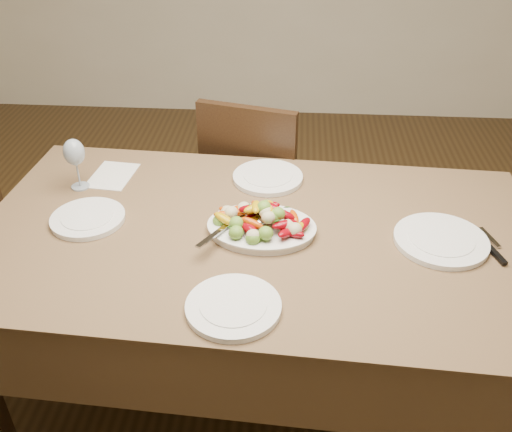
{
  "coord_description": "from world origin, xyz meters",
  "views": [
    {
      "loc": [
        0.16,
        -1.29,
        1.83
      ],
      "look_at": [
        0.05,
        0.23,
        0.82
      ],
      "focal_mm": 40.0,
      "sensor_mm": 36.0,
      "label": 1
    }
  ],
  "objects_px": {
    "plate_left": "(88,219)",
    "plate_near": "(233,307)",
    "dining_table": "(256,317)",
    "plate_right": "(441,240)",
    "chair_far": "(261,187)",
    "serving_platter": "(262,230)",
    "wine_glass": "(76,163)",
    "plate_far": "(268,178)"
  },
  "relations": [
    {
      "from": "plate_right",
      "to": "wine_glass",
      "type": "relative_size",
      "value": 1.44
    },
    {
      "from": "plate_near",
      "to": "dining_table",
      "type": "bearing_deg",
      "value": 84.67
    },
    {
      "from": "plate_left",
      "to": "plate_right",
      "type": "distance_m",
      "value": 1.16
    },
    {
      "from": "plate_far",
      "to": "plate_near",
      "type": "bearing_deg",
      "value": -94.32
    },
    {
      "from": "dining_table",
      "to": "plate_far",
      "type": "height_order",
      "value": "plate_far"
    },
    {
      "from": "serving_platter",
      "to": "plate_far",
      "type": "distance_m",
      "value": 0.35
    },
    {
      "from": "chair_far",
      "to": "serving_platter",
      "type": "bearing_deg",
      "value": 108.32
    },
    {
      "from": "plate_left",
      "to": "plate_near",
      "type": "height_order",
      "value": "same"
    },
    {
      "from": "plate_right",
      "to": "plate_far",
      "type": "bearing_deg",
      "value": 147.51
    },
    {
      "from": "plate_right",
      "to": "chair_far",
      "type": "bearing_deg",
      "value": 128.48
    },
    {
      "from": "plate_near",
      "to": "wine_glass",
      "type": "bearing_deg",
      "value": 135.9
    },
    {
      "from": "plate_near",
      "to": "plate_left",
      "type": "bearing_deg",
      "value": 143.42
    },
    {
      "from": "wine_glass",
      "to": "chair_far",
      "type": "bearing_deg",
      "value": 39.77
    },
    {
      "from": "dining_table",
      "to": "serving_platter",
      "type": "bearing_deg",
      "value": -8.59
    },
    {
      "from": "plate_far",
      "to": "plate_left",
      "type": "bearing_deg",
      "value": -151.26
    },
    {
      "from": "plate_far",
      "to": "wine_glass",
      "type": "distance_m",
      "value": 0.7
    },
    {
      "from": "dining_table",
      "to": "plate_far",
      "type": "bearing_deg",
      "value": 86.77
    },
    {
      "from": "dining_table",
      "to": "plate_right",
      "type": "relative_size",
      "value": 6.23
    },
    {
      "from": "dining_table",
      "to": "plate_right",
      "type": "bearing_deg",
      "value": -1.75
    },
    {
      "from": "plate_near",
      "to": "wine_glass",
      "type": "height_order",
      "value": "wine_glass"
    },
    {
      "from": "plate_left",
      "to": "chair_far",
      "type": "bearing_deg",
      "value": 54.28
    },
    {
      "from": "serving_platter",
      "to": "wine_glass",
      "type": "xyz_separation_m",
      "value": [
        -0.68,
        0.24,
        0.09
      ]
    },
    {
      "from": "plate_far",
      "to": "wine_glass",
      "type": "xyz_separation_m",
      "value": [
        -0.68,
        -0.11,
        0.09
      ]
    },
    {
      "from": "serving_platter",
      "to": "plate_right",
      "type": "height_order",
      "value": "serving_platter"
    },
    {
      "from": "chair_far",
      "to": "plate_right",
      "type": "height_order",
      "value": "chair_far"
    },
    {
      "from": "dining_table",
      "to": "wine_glass",
      "type": "xyz_separation_m",
      "value": [
        -0.67,
        0.24,
        0.48
      ]
    },
    {
      "from": "chair_far",
      "to": "plate_near",
      "type": "height_order",
      "value": "chair_far"
    },
    {
      "from": "dining_table",
      "to": "plate_left",
      "type": "relative_size",
      "value": 7.45
    },
    {
      "from": "dining_table",
      "to": "wine_glass",
      "type": "height_order",
      "value": "wine_glass"
    },
    {
      "from": "wine_glass",
      "to": "dining_table",
      "type": "bearing_deg",
      "value": -19.78
    },
    {
      "from": "dining_table",
      "to": "plate_right",
      "type": "distance_m",
      "value": 0.71
    },
    {
      "from": "plate_left",
      "to": "plate_right",
      "type": "height_order",
      "value": "same"
    },
    {
      "from": "plate_far",
      "to": "plate_near",
      "type": "xyz_separation_m",
      "value": [
        -0.05,
        -0.72,
        0.0
      ]
    },
    {
      "from": "plate_left",
      "to": "wine_glass",
      "type": "bearing_deg",
      "value": 114.46
    },
    {
      "from": "plate_left",
      "to": "plate_far",
      "type": "xyz_separation_m",
      "value": [
        0.59,
        0.32,
        0.0
      ]
    },
    {
      "from": "plate_right",
      "to": "wine_glass",
      "type": "distance_m",
      "value": 1.28
    },
    {
      "from": "plate_left",
      "to": "plate_far",
      "type": "bearing_deg",
      "value": 28.74
    },
    {
      "from": "plate_left",
      "to": "plate_far",
      "type": "distance_m",
      "value": 0.67
    },
    {
      "from": "dining_table",
      "to": "plate_left",
      "type": "xyz_separation_m",
      "value": [
        -0.57,
        0.02,
        0.39
      ]
    },
    {
      "from": "chair_far",
      "to": "serving_platter",
      "type": "distance_m",
      "value": 0.82
    },
    {
      "from": "serving_platter",
      "to": "wine_glass",
      "type": "height_order",
      "value": "wine_glass"
    },
    {
      "from": "dining_table",
      "to": "plate_left",
      "type": "distance_m",
      "value": 0.69
    }
  ]
}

